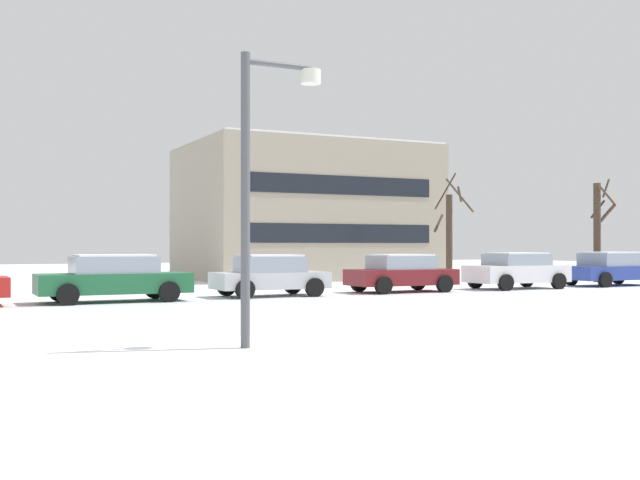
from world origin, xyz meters
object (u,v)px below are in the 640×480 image
(street_lamp, at_px, (260,167))
(parked_car_silver, at_px, (270,275))
(parked_car_maroon, at_px, (401,273))
(parked_car_green, at_px, (114,278))
(parked_car_white, at_px, (517,270))
(parked_car_blue, at_px, (612,268))

(street_lamp, bearing_deg, parked_car_silver, 66.81)
(parked_car_maroon, bearing_deg, street_lamp, -130.81)
(parked_car_green, distance_m, parked_car_maroon, 10.61)
(parked_car_white, height_order, parked_car_blue, parked_car_blue)
(parked_car_silver, relative_size, parked_car_maroon, 0.95)
(parked_car_green, xyz_separation_m, parked_car_silver, (5.30, 0.28, -0.02))
(street_lamp, relative_size, parked_car_silver, 1.31)
(parked_car_green, bearing_deg, street_lamp, -89.37)
(parked_car_silver, xyz_separation_m, parked_car_white, (10.60, -0.12, 0.02))
(street_lamp, relative_size, parked_car_maroon, 1.25)
(parked_car_blue, bearing_deg, parked_car_silver, 179.88)
(parked_car_green, relative_size, parked_car_white, 1.12)
(street_lamp, relative_size, parked_car_white, 1.23)
(street_lamp, distance_m, parked_car_silver, 13.35)
(parked_car_maroon, distance_m, parked_car_blue, 10.60)
(parked_car_silver, distance_m, parked_car_maroon, 5.30)
(parked_car_white, bearing_deg, parked_car_green, -179.43)
(parked_car_silver, height_order, parked_car_white, parked_car_white)
(street_lamp, xyz_separation_m, parked_car_blue, (21.08, 12.04, -2.36))
(street_lamp, xyz_separation_m, parked_car_silver, (5.17, 12.07, -2.38))
(parked_car_blue, bearing_deg, parked_car_maroon, 179.50)
(parked_car_silver, distance_m, parked_car_blue, 15.90)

